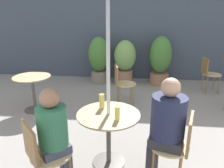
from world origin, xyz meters
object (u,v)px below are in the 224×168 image
object	(u,v)px
seated_person_1	(166,123)
potted_plant_2	(160,59)
bistro_chair_0	(42,152)
potted_plant_0	(99,58)
bistro_chair_2	(121,81)
bistro_chair_3	(208,71)
seated_person_0	(54,131)
potted_plant_1	(125,60)
cafe_table_near	(109,126)
cafe_table_far	(33,86)
beer_glass_1	(117,113)
bistro_chair_1	(178,142)
beer_glass_0	(102,101)

from	to	relation	value
seated_person_1	potted_plant_2	size ratio (longest dim) A/B	0.96
bistro_chair_0	potted_plant_0	xyz separation A→B (m)	(-0.07, 3.97, 0.16)
bistro_chair_2	bistro_chair_3	distance (m)	2.25
seated_person_0	seated_person_1	xyz separation A→B (m)	(1.17, 0.27, 0.02)
potted_plant_1	potted_plant_2	bearing A→B (deg)	4.44
cafe_table_near	seated_person_0	distance (m)	0.72
bistro_chair_0	bistro_chair_2	distance (m)	2.59
cafe_table_far	seated_person_0	world-z (taller)	seated_person_0
potted_plant_2	bistro_chair_0	bearing A→B (deg)	-111.51
seated_person_1	potted_plant_1	world-z (taller)	seated_person_1
bistro_chair_2	potted_plant_1	world-z (taller)	potted_plant_1
seated_person_1	potted_plant_1	distance (m)	3.63
bistro_chair_0	beer_glass_1	bearing A→B (deg)	-102.66
bistro_chair_2	cafe_table_near	bearing A→B (deg)	167.37
bistro_chair_1	potted_plant_1	xyz separation A→B (m)	(-0.77, 3.61, 0.14)
bistro_chair_1	bistro_chair_3	distance (m)	3.39
seated_person_0	beer_glass_0	xyz separation A→B (m)	(0.41, 0.63, 0.08)
potted_plant_0	beer_glass_1	bearing A→B (deg)	-77.23
cafe_table_near	potted_plant_2	bearing A→B (deg)	74.33
seated_person_1	beer_glass_0	world-z (taller)	seated_person_1
cafe_table_far	beer_glass_1	bearing A→B (deg)	-41.67
bistro_chair_1	seated_person_1	distance (m)	0.26
cafe_table_far	bistro_chair_1	xyz separation A→B (m)	(2.47, -1.69, 0.00)
bistro_chair_3	bistro_chair_1	bearing A→B (deg)	153.43
cafe_table_far	potted_plant_1	size ratio (longest dim) A/B	0.60
bistro_chair_0	seated_person_1	world-z (taller)	seated_person_1
potted_plant_1	beer_glass_1	bearing A→B (deg)	-88.55
bistro_chair_0	seated_person_1	size ratio (longest dim) A/B	0.68
bistro_chair_1	seated_person_0	distance (m)	1.35
cafe_table_near	bistro_chair_1	world-z (taller)	bistro_chair_1
cafe_table_near	bistro_chair_0	size ratio (longest dim) A/B	0.92
cafe_table_far	potted_plant_1	bearing A→B (deg)	48.46
cafe_table_far	potted_plant_0	xyz separation A→B (m)	(0.99, 1.95, 0.17)
seated_person_1	bistro_chair_3	bearing A→B (deg)	172.86
potted_plant_1	potted_plant_2	size ratio (longest dim) A/B	0.92
bistro_chair_0	potted_plant_2	world-z (taller)	potted_plant_2
beer_glass_0	potted_plant_0	world-z (taller)	potted_plant_0
beer_glass_0	potted_plant_1	world-z (taller)	potted_plant_1
bistro_chair_2	beer_glass_0	bearing A→B (deg)	163.98
bistro_chair_0	bistro_chair_1	distance (m)	1.46
cafe_table_near	potted_plant_2	xyz separation A→B (m)	(0.96, 3.44, 0.14)
bistro_chair_0	bistro_chair_1	xyz separation A→B (m)	(1.42, 0.33, 0.00)
bistro_chair_1	bistro_chair_3	bearing A→B (deg)	175.36
potted_plant_0	potted_plant_1	world-z (taller)	potted_plant_0
beer_glass_1	potted_plant_2	world-z (taller)	potted_plant_2
bistro_chair_2	bistro_chair_0	bearing A→B (deg)	153.82
cafe_table_far	potted_plant_0	distance (m)	2.19
bistro_chair_2	potted_plant_1	xyz separation A→B (m)	(0.00, 1.43, 0.14)
potted_plant_2	seated_person_1	bearing A→B (deg)	-94.75
bistro_chair_2	potted_plant_0	distance (m)	1.63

